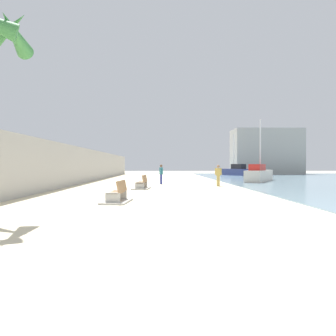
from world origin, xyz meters
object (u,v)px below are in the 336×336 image
at_px(person_walking, 218,174).
at_px(boat_mid_bay, 259,174).
at_px(boat_distant, 235,171).
at_px(bench_near, 117,197).
at_px(person_standing, 161,173).
at_px(bench_far, 142,186).

height_order(person_walking, boat_mid_bay, boat_mid_bay).
xyz_separation_m(person_walking, boat_distant, (7.28, 25.09, -0.23)).
xyz_separation_m(boat_mid_bay, boat_distant, (1.85, 18.13, 0.02)).
bearing_deg(boat_mid_bay, bench_near, -124.11).
relative_size(person_standing, boat_mid_bay, 0.23).
bearing_deg(boat_distant, boat_mid_bay, -95.83).
xyz_separation_m(bench_far, boat_mid_bay, (11.28, 9.55, 0.50)).
height_order(bench_near, boat_distant, boat_distant).
height_order(bench_near, person_walking, person_walking).
xyz_separation_m(bench_near, boat_distant, (13.72, 35.64, 0.52)).
bearing_deg(person_standing, bench_near, -98.27).
bearing_deg(person_walking, bench_far, -156.10).
relative_size(person_walking, boat_mid_bay, 0.23).
height_order(bench_far, person_standing, person_standing).
bearing_deg(bench_far, boat_distant, 64.62).
relative_size(bench_near, boat_mid_bay, 0.30).
distance_m(person_standing, boat_distant, 25.27).
bearing_deg(person_standing, bench_far, -104.18).
distance_m(bench_near, bench_far, 7.99).
bearing_deg(boat_distant, bench_far, -115.38).
xyz_separation_m(bench_far, person_walking, (5.85, 2.59, 0.75)).
bearing_deg(boat_distant, bench_near, -111.05).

